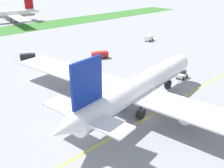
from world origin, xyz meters
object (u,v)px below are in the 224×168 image
(service_truck_baggage_loader, at_px, (28,57))
(parked_airliner_far_centre, at_px, (11,14))
(pushback_tug, at_px, (182,75))
(airliner_foreground, at_px, (137,88))
(service_truck_fuel_bowser, at_px, (149,38))
(service_truck_catering_van, at_px, (100,55))

(service_truck_baggage_loader, relative_size, parked_airliner_far_centre, 0.09)
(service_truck_baggage_loader, distance_m, parked_airliner_far_centre, 85.09)
(pushback_tug, relative_size, parked_airliner_far_centre, 0.09)
(pushback_tug, bearing_deg, parked_airliner_far_centre, 88.60)
(airliner_foreground, relative_size, service_truck_fuel_bowser, 14.93)
(service_truck_baggage_loader, height_order, parked_airliner_far_centre, parked_airliner_far_centre)
(parked_airliner_far_centre, bearing_deg, airliner_foreground, -101.87)
(service_truck_fuel_bowser, height_order, service_truck_catering_van, service_truck_fuel_bowser)
(service_truck_catering_van, bearing_deg, pushback_tug, -80.58)
(service_truck_baggage_loader, bearing_deg, pushback_tug, -61.53)
(airliner_foreground, distance_m, service_truck_baggage_loader, 50.61)
(service_truck_fuel_bowser, height_order, parked_airliner_far_centre, parked_airliner_far_centre)
(service_truck_fuel_bowser, bearing_deg, service_truck_baggage_loader, 168.02)
(airliner_foreground, distance_m, parked_airliner_far_centre, 133.35)
(pushback_tug, height_order, service_truck_baggage_loader, service_truck_baggage_loader)
(service_truck_catering_van, relative_size, parked_airliner_far_centre, 0.10)
(service_truck_catering_van, xyz_separation_m, parked_airliner_far_centre, (8.28, 95.76, 3.78))
(service_truck_fuel_bowser, bearing_deg, parked_airliner_far_centre, 105.53)
(airliner_foreground, xyz_separation_m, service_truck_catering_van, (19.16, 34.74, -4.05))
(airliner_foreground, xyz_separation_m, service_truck_baggage_loader, (-1.11, 50.43, -4.03))
(airliner_foreground, height_order, service_truck_fuel_bowser, airliner_foreground)
(parked_airliner_far_centre, bearing_deg, service_truck_catering_van, -94.94)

